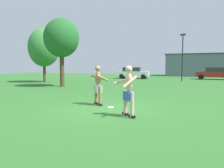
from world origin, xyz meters
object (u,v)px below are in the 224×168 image
at_px(lamp_post, 183,52).
at_px(tree_left_field, 61,38).
at_px(player_in_gray, 98,84).
at_px(player_with_cap, 129,89).
at_px(tree_right_field, 44,48).
at_px(car_white_far_end, 133,73).
at_px(frisbee, 111,107).
at_px(car_red_mid_lot, 214,73).

xyz_separation_m(lamp_post, tree_left_field, (-8.88, -10.88, 0.68)).
bearing_deg(player_in_gray, player_with_cap, -40.05).
bearing_deg(tree_left_field, tree_right_field, 143.23).
distance_m(car_white_far_end, tree_right_field, 12.82).
bearing_deg(tree_right_field, frisbee, -41.29).
xyz_separation_m(car_white_far_end, lamp_post, (6.80, -3.13, 2.52)).
distance_m(player_with_cap, player_in_gray, 2.49).
xyz_separation_m(player_with_cap, car_white_far_end, (-6.44, 22.33, -0.13)).
relative_size(player_with_cap, frisbee, 6.81).
bearing_deg(lamp_post, player_with_cap, -91.10).
bearing_deg(car_white_far_end, tree_right_field, -123.36).
bearing_deg(car_red_mid_lot, tree_left_field, -128.44).
height_order(frisbee, tree_right_field, tree_right_field).
height_order(player_with_cap, car_red_mid_lot, player_with_cap).
bearing_deg(car_white_far_end, player_with_cap, -73.92).
height_order(car_red_mid_lot, tree_left_field, tree_left_field).
height_order(frisbee, lamp_post, lamp_post).
xyz_separation_m(lamp_post, tree_right_field, (-13.67, -7.30, 0.38)).
xyz_separation_m(player_with_cap, frisbee, (-1.17, 1.24, -0.94)).
xyz_separation_m(frisbee, car_white_far_end, (-5.27, 21.09, 0.81)).
height_order(player_with_cap, player_in_gray, player_with_cap).
distance_m(player_in_gray, tree_right_field, 15.61).
distance_m(player_in_gray, lamp_post, 17.91).
bearing_deg(tree_left_field, frisbee, -43.94).
relative_size(player_with_cap, tree_right_field, 0.30).
bearing_deg(player_in_gray, tree_right_field, 137.90).
xyz_separation_m(player_with_cap, car_red_mid_lot, (4.07, 24.16, -0.13)).
distance_m(player_with_cap, lamp_post, 19.35).
distance_m(lamp_post, tree_left_field, 14.06).
distance_m(player_in_gray, car_white_far_end, 21.22).
bearing_deg(tree_left_field, lamp_post, 50.81).
bearing_deg(car_white_far_end, car_red_mid_lot, 9.88).
xyz_separation_m(player_with_cap, tree_left_field, (-8.51, 8.31, 3.08)).
distance_m(player_in_gray, frisbee, 1.22).
xyz_separation_m(car_red_mid_lot, tree_left_field, (-12.58, -15.84, 3.20)).
distance_m(frisbee, tree_right_field, 16.57).
bearing_deg(lamp_post, car_white_far_end, 155.29).
relative_size(frisbee, car_red_mid_lot, 0.06).
relative_size(car_white_far_end, tree_left_field, 0.79).
bearing_deg(tree_right_field, lamp_post, 28.10).
bearing_deg(car_red_mid_lot, lamp_post, -126.72).
bearing_deg(player_with_cap, car_red_mid_lot, 80.44).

